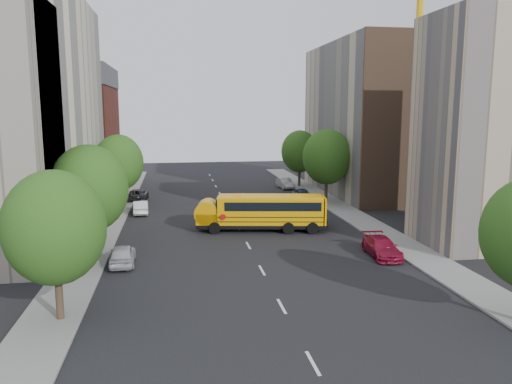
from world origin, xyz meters
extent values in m
plane|color=black|center=(0.00, 0.00, 0.00)|extent=(120.00, 120.00, 0.00)
cube|color=slate|center=(-11.50, 5.00, 0.06)|extent=(3.00, 80.00, 0.12)
cube|color=slate|center=(11.50, 5.00, 0.06)|extent=(3.00, 80.00, 0.12)
cube|color=silver|center=(0.00, 10.00, 0.01)|extent=(0.15, 64.00, 0.01)
cube|color=beige|center=(-18.00, 6.00, 10.00)|extent=(10.00, 26.00, 20.00)
cube|color=maroon|center=(-18.00, 28.00, 6.50)|extent=(10.00, 15.00, 13.00)
cube|color=tan|center=(18.00, -4.50, 8.50)|extent=(10.00, 7.00, 17.00)
cube|color=#B8A98F|center=(18.00, 20.00, 9.00)|extent=(10.00, 22.00, 18.00)
cube|color=brown|center=(18.00, 9.00, 9.00)|extent=(10.10, 0.30, 18.00)
cylinder|color=gold|center=(28.00, 28.00, 17.50)|extent=(1.00, 1.00, 35.00)
cylinder|color=#38281C|center=(-11.00, -14.00, 1.35)|extent=(0.36, 0.36, 2.70)
ellipsoid|color=#2A4B14|center=(-11.00, -14.00, 4.65)|extent=(4.80, 4.80, 5.52)
cylinder|color=#38281C|center=(-11.00, -4.00, 1.44)|extent=(0.36, 0.36, 2.88)
ellipsoid|color=#2A4B14|center=(-11.00, -4.00, 4.96)|extent=(5.12, 5.12, 5.89)
cylinder|color=#38281C|center=(-11.00, 14.00, 1.40)|extent=(0.36, 0.36, 2.81)
ellipsoid|color=#2A4B14|center=(-11.00, 14.00, 4.84)|extent=(4.99, 4.99, 5.74)
cylinder|color=#38281C|center=(11.00, 14.00, 1.48)|extent=(0.36, 0.36, 2.95)
ellipsoid|color=#2A4B14|center=(11.00, 14.00, 5.08)|extent=(5.25, 5.25, 6.04)
cylinder|color=#38281C|center=(11.00, 26.00, 1.37)|extent=(0.36, 0.36, 2.74)
ellipsoid|color=#2A4B14|center=(11.00, 26.00, 4.71)|extent=(4.86, 4.86, 5.59)
cube|color=black|center=(1.83, 2.55, 0.54)|extent=(11.16, 4.26, 0.29)
cube|color=#EAA004|center=(2.51, 2.44, 1.80)|extent=(9.04, 3.86, 2.24)
cube|color=#EAA004|center=(-2.58, 3.30, 1.12)|extent=(2.10, 2.50, 0.97)
cube|color=black|center=(-1.57, 3.13, 2.29)|extent=(0.85, 2.29, 1.17)
cube|color=#EAA004|center=(2.51, 2.44, 2.94)|extent=(9.01, 3.66, 0.14)
cube|color=black|center=(2.70, 2.41, 2.29)|extent=(8.28, 3.78, 0.73)
cube|color=black|center=(2.51, 2.44, 1.02)|extent=(9.05, 3.91, 0.06)
cube|color=black|center=(2.51, 2.44, 1.41)|extent=(9.05, 3.91, 0.06)
cube|color=#EAA004|center=(6.87, 1.70, 1.80)|extent=(0.55, 2.42, 2.24)
cube|color=#EAA004|center=(-0.08, 2.88, 3.04)|extent=(0.67, 0.67, 0.10)
cube|color=#EAA004|center=(4.71, 2.07, 3.04)|extent=(0.67, 0.67, 0.10)
cylinder|color=#EAA004|center=(-2.58, 3.30, 1.61)|extent=(2.39, 2.55, 2.04)
cylinder|color=red|center=(-1.45, 1.77, 1.46)|extent=(0.49, 0.12, 0.49)
cylinder|color=black|center=(-2.11, 1.98, 0.49)|extent=(1.01, 0.45, 0.97)
cylinder|color=black|center=(-1.71, 4.38, 0.49)|extent=(1.01, 0.45, 0.97)
cylinder|color=black|center=(3.74, 1.00, 0.49)|extent=(1.01, 0.45, 0.97)
cylinder|color=black|center=(4.15, 3.39, 0.49)|extent=(1.01, 0.45, 0.97)
cylinder|color=black|center=(5.66, 0.67, 0.49)|extent=(1.01, 0.45, 0.97)
cylinder|color=black|center=(6.07, 3.07, 0.49)|extent=(1.01, 0.45, 0.97)
cube|color=black|center=(4.91, 3.68, 0.47)|extent=(5.89, 3.45, 0.28)
cube|color=white|center=(5.35, 3.82, 1.44)|extent=(4.62, 2.97, 1.68)
cube|color=white|center=(2.95, 3.06, 1.16)|extent=(1.77, 2.08, 1.12)
cube|color=silver|center=(5.35, 3.82, 2.33)|extent=(4.82, 3.12, 0.11)
cylinder|color=black|center=(3.23, 2.18, 0.39)|extent=(0.82, 0.46, 0.78)
cylinder|color=black|center=(2.68, 3.95, 0.39)|extent=(0.82, 0.46, 0.78)
cylinder|color=black|center=(5.36, 2.85, 0.39)|extent=(0.82, 0.46, 0.78)
cylinder|color=black|center=(4.81, 4.62, 0.39)|extent=(0.82, 0.46, 0.78)
cylinder|color=black|center=(7.32, 3.46, 0.39)|extent=(0.82, 0.46, 0.78)
cylinder|color=black|center=(6.76, 5.24, 0.39)|extent=(0.82, 0.46, 0.78)
imported|color=#BABCC2|center=(-8.90, -5.34, 0.68)|extent=(1.73, 4.06, 1.37)
imported|color=silver|center=(-8.80, 11.32, 0.65)|extent=(1.68, 4.07, 1.31)
imported|color=black|center=(-9.60, 18.99, 0.65)|extent=(2.33, 4.76, 1.30)
imported|color=maroon|center=(8.80, -6.28, 0.67)|extent=(2.19, 4.71, 1.33)
imported|color=#2E3751|center=(8.80, 15.77, 0.68)|extent=(1.83, 4.08, 1.36)
imported|color=#999894|center=(8.80, 24.89, 0.68)|extent=(1.79, 4.24, 1.36)
camera|label=1|loc=(-5.28, -38.17, 10.13)|focal=35.00mm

